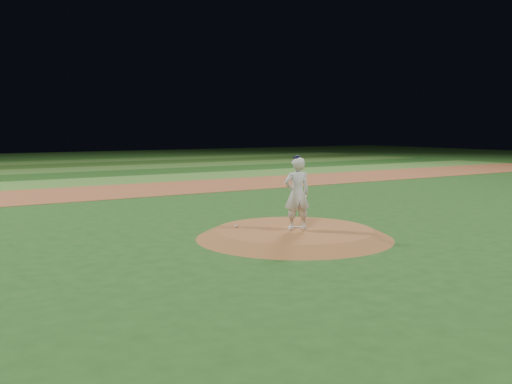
% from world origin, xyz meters
% --- Properties ---
extents(ground, '(120.00, 120.00, 0.00)m').
position_xyz_m(ground, '(0.00, 0.00, 0.00)').
color(ground, '#204E19').
rests_on(ground, ground).
extents(infield_dirt_band, '(70.00, 6.00, 0.02)m').
position_xyz_m(infield_dirt_band, '(0.00, 14.00, 0.01)').
color(infield_dirt_band, '#98532F').
rests_on(infield_dirt_band, ground).
extents(outfield_stripe_0, '(70.00, 5.00, 0.02)m').
position_xyz_m(outfield_stripe_0, '(0.00, 19.50, 0.01)').
color(outfield_stripe_0, '#457A2C').
rests_on(outfield_stripe_0, ground).
extents(outfield_stripe_1, '(70.00, 5.00, 0.02)m').
position_xyz_m(outfield_stripe_1, '(0.00, 24.50, 0.01)').
color(outfield_stripe_1, '#1B4516').
rests_on(outfield_stripe_1, ground).
extents(outfield_stripe_2, '(70.00, 5.00, 0.02)m').
position_xyz_m(outfield_stripe_2, '(0.00, 29.50, 0.01)').
color(outfield_stripe_2, '#396524').
rests_on(outfield_stripe_2, ground).
extents(outfield_stripe_3, '(70.00, 5.00, 0.02)m').
position_xyz_m(outfield_stripe_3, '(0.00, 34.50, 0.01)').
color(outfield_stripe_3, '#214315').
rests_on(outfield_stripe_3, ground).
extents(outfield_stripe_4, '(70.00, 5.00, 0.02)m').
position_xyz_m(outfield_stripe_4, '(0.00, 39.50, 0.01)').
color(outfield_stripe_4, '#376625').
rests_on(outfield_stripe_4, ground).
extents(outfield_stripe_5, '(70.00, 5.00, 0.02)m').
position_xyz_m(outfield_stripe_5, '(0.00, 44.50, 0.01)').
color(outfield_stripe_5, '#214C18').
rests_on(outfield_stripe_5, ground).
extents(pitchers_mound, '(5.50, 5.50, 0.25)m').
position_xyz_m(pitchers_mound, '(0.00, 0.00, 0.12)').
color(pitchers_mound, '#985B2F').
rests_on(pitchers_mound, ground).
extents(pitching_rubber, '(0.53, 0.33, 0.03)m').
position_xyz_m(pitching_rubber, '(0.22, 0.16, 0.26)').
color(pitching_rubber, silver).
rests_on(pitching_rubber, pitchers_mound).
extents(rosin_bag, '(0.11, 0.11, 0.06)m').
position_xyz_m(rosin_bag, '(-1.23, 1.12, 0.28)').
color(rosin_bag, silver).
rests_on(rosin_bag, pitchers_mound).
extents(pitcher_on_mound, '(0.84, 0.66, 2.07)m').
position_xyz_m(pitcher_on_mound, '(-0.04, -0.17, 1.27)').
color(pitcher_on_mound, silver).
rests_on(pitcher_on_mound, pitchers_mound).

